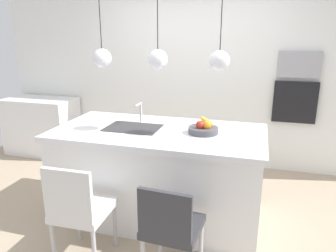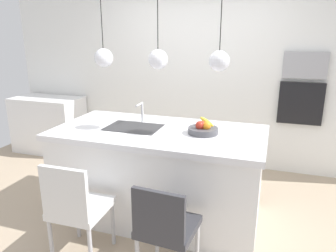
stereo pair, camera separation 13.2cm
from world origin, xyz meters
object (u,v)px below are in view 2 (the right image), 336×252
Objects in this scene: microwave at (305,65)px; chair_middle at (165,226)px; fruit_bowl at (203,129)px; chair_near at (76,206)px; oven at (300,103)px.

microwave is 0.64× the size of chair_middle.
microwave reaches higher than fruit_bowl.
chair_middle is (-0.08, -0.91, -0.53)m from fruit_bowl.
fruit_bowl is 0.35× the size of chair_middle.
chair_near is 1.09× the size of chair_middle.
chair_middle is at bearing 0.62° from chair_near.
fruit_bowl is 1.91m from microwave.
fruit_bowl is at bearing -121.89° from microwave.
microwave is at bearing 0.00° from oven.
chair_near is 0.79m from chair_middle.
oven is 0.66× the size of chair_middle.
microwave is 0.59× the size of chair_near.
microwave reaches higher than chair_near.
fruit_bowl is 1.35m from chair_near.
oven is at bearing 53.48° from chair_near.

